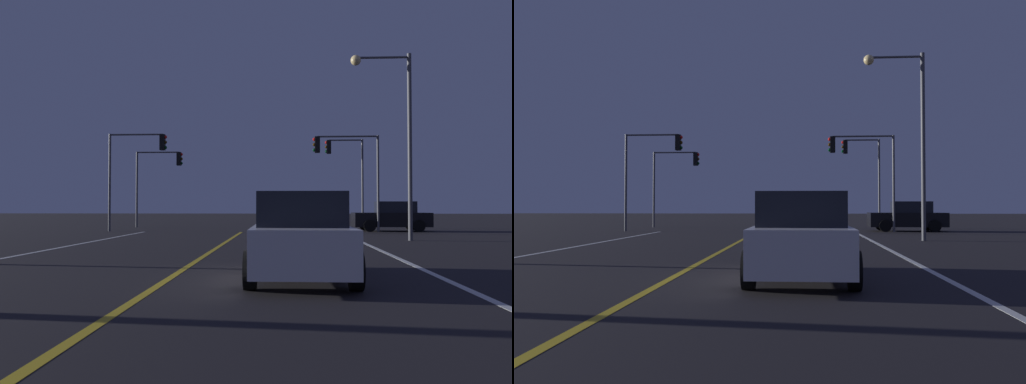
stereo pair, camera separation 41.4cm
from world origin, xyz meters
The scene contains 9 objects.
lane_edge_right centered at (5.42, 11.83, 0.00)m, with size 0.16×35.65×0.01m, color silver.
lane_center_divider centered at (0.00, 11.83, 0.00)m, with size 0.16×35.65×0.01m, color gold.
car_lead_same_lane centered at (2.59, 11.49, 0.82)m, with size 2.02×4.30×1.70m.
car_crossing_side centered at (8.53, 31.15, 0.82)m, with size 4.30×2.02×1.70m.
traffic_light_near_right centered at (5.82, 30.15, 4.03)m, with size 3.68×0.36×5.37m.
traffic_light_near_left centered at (-6.01, 30.15, 4.14)m, with size 3.36×0.36×5.56m.
traffic_light_far_right centered at (6.45, 35.65, 4.30)m, with size 2.54×0.36×5.87m.
traffic_light_far_left centered at (-6.04, 35.65, 3.83)m, with size 3.20×0.36×5.13m.
street_lamp_right_far centered at (6.99, 23.07, 5.02)m, with size 2.53×0.44×7.84m.
Camera 2 is at (2.65, 1.40, 1.44)m, focal length 36.04 mm.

